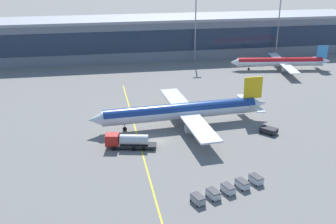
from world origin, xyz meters
TOP-DOWN VIEW (x-y plane):
  - ground_plane at (0.00, 0.00)m, footprint 700.00×700.00m
  - apron_lead_in_line at (-4.04, 2.00)m, footprint 1.28×80.00m
  - terminal_building at (8.57, 78.95)m, footprint 166.56×19.56m
  - main_airliner at (7.26, 7.71)m, footprint 44.88×35.84m
  - fuel_tanker at (-6.79, -2.56)m, footprint 11.08×4.69m
  - pushback_tug at (26.20, -0.50)m, footprint 4.22×4.38m
  - baggage_cart_0 at (3.14, -25.40)m, footprint 2.37×3.02m
  - baggage_cart_1 at (6.14, -24.28)m, footprint 2.37×3.02m
  - baggage_cart_2 at (9.14, -23.17)m, footprint 2.37×3.02m
  - baggage_cart_3 at (12.14, -22.06)m, footprint 2.37×3.02m
  - baggage_cart_4 at (15.14, -20.94)m, footprint 2.37×3.02m
  - commuter_jet_far at (51.85, 50.91)m, footprint 35.84×28.71m
  - apron_light_mast_1 at (57.15, 66.99)m, footprint 2.80×0.50m
  - apron_light_mast_2 at (24.49, 66.99)m, footprint 2.80×0.50m

SIDE VIEW (x-z plane):
  - ground_plane at x=0.00m, z-range 0.00..0.00m
  - apron_lead_in_line at x=-4.04m, z-range 0.00..0.01m
  - baggage_cart_0 at x=3.14m, z-range 0.04..1.52m
  - baggage_cart_1 at x=6.14m, z-range 0.04..1.52m
  - baggage_cart_2 at x=9.14m, z-range 0.04..1.52m
  - baggage_cart_3 at x=12.14m, z-range 0.04..1.52m
  - baggage_cart_4 at x=15.14m, z-range 0.04..1.52m
  - pushback_tug at x=26.20m, z-range 0.15..1.55m
  - fuel_tanker at x=-6.79m, z-range 0.12..3.37m
  - commuter_jet_far at x=51.85m, z-range -1.37..7.18m
  - main_airliner at x=7.26m, z-range -1.72..9.16m
  - terminal_building at x=8.57m, z-range 0.02..15.50m
  - apron_light_mast_2 at x=24.49m, z-range 2.01..26.84m
  - apron_light_mast_1 at x=57.15m, z-range 2.03..27.89m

